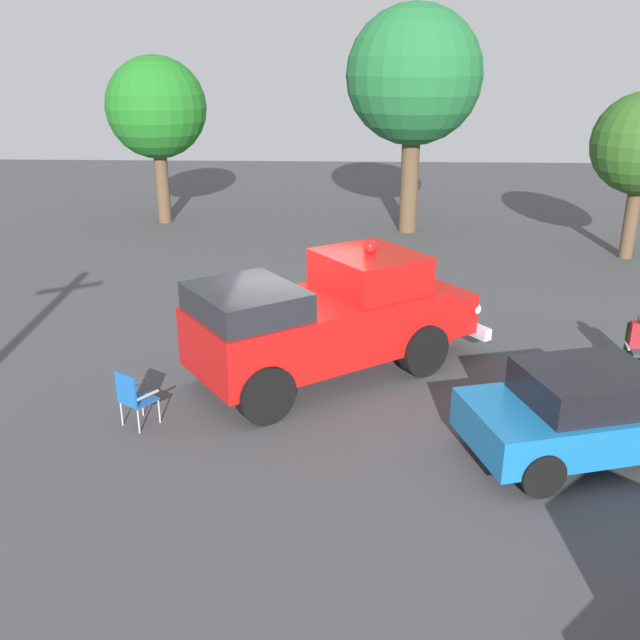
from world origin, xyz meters
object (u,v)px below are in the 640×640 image
at_px(lawn_chair_by_car, 133,395).
at_px(oak_tree_distant, 156,109).
at_px(classic_hot_rod, 604,410).
at_px(oak_tree_right, 414,77).
at_px(vintage_fire_truck, 330,317).
at_px(lawn_chair_near_truck, 639,345).

distance_m(lawn_chair_by_car, oak_tree_distant, 16.37).
xyz_separation_m(classic_hot_rod, lawn_chair_by_car, (-0.48, -7.53, -0.16)).
relative_size(classic_hot_rod, lawn_chair_by_car, 4.61).
bearing_deg(oak_tree_right, lawn_chair_by_car, -21.24).
height_order(classic_hot_rod, lawn_chair_by_car, classic_hot_rod).
bearing_deg(classic_hot_rod, vintage_fire_truck, -122.26).
bearing_deg(lawn_chair_by_car, classic_hot_rod, 86.38).
relative_size(lawn_chair_near_truck, oak_tree_distant, 0.17).
relative_size(vintage_fire_truck, oak_tree_distant, 1.02).
height_order(classic_hot_rod, oak_tree_distant, oak_tree_distant).
xyz_separation_m(vintage_fire_truck, lawn_chair_by_car, (2.25, -3.22, -0.61)).
bearing_deg(oak_tree_right, vintage_fire_truck, -11.16).
distance_m(vintage_fire_truck, classic_hot_rod, 5.12).
relative_size(vintage_fire_truck, oak_tree_right, 0.80).
height_order(lawn_chair_near_truck, lawn_chair_by_car, same).
distance_m(oak_tree_right, oak_tree_distant, 9.22).
xyz_separation_m(lawn_chair_by_car, oak_tree_distant, (-15.60, -3.46, 3.55)).
distance_m(vintage_fire_truck, oak_tree_right, 13.12).
distance_m(lawn_chair_by_car, oak_tree_right, 16.22).
distance_m(vintage_fire_truck, lawn_chair_near_truck, 6.05).
relative_size(vintage_fire_truck, classic_hot_rod, 1.30).
bearing_deg(vintage_fire_truck, oak_tree_distant, -153.45).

